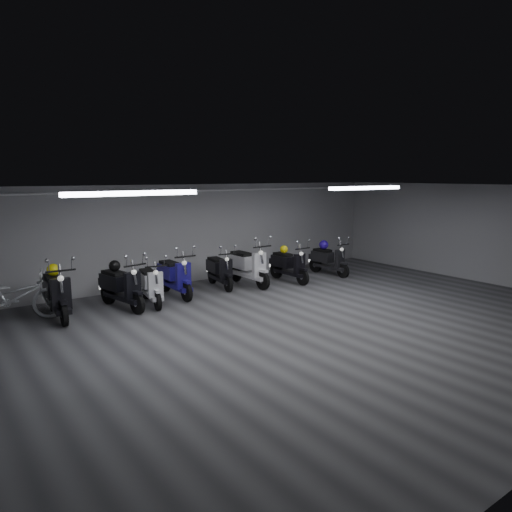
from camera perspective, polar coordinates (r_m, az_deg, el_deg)
floor at (r=9.67m, az=5.29°, el=-8.66°), size 14.00×10.00×0.01m
ceiling at (r=9.18m, az=5.57°, el=8.23°), size 14.00×10.00×0.01m
back_wall at (r=13.44m, az=-8.81°, el=2.63°), size 14.00×0.01×2.80m
right_wall at (r=14.87m, az=26.18°, el=2.42°), size 0.01×10.00×2.80m
fluor_strip_left at (r=8.46m, az=-14.74°, el=7.39°), size 2.40×0.18×0.08m
fluor_strip_right at (r=12.02m, az=13.23°, el=8.06°), size 2.40×0.18×0.08m
conduit at (r=13.27m, az=-8.78°, el=7.83°), size 13.60×0.05×0.05m
scooter_0 at (r=10.89m, az=-23.11°, el=-3.37°), size 0.75×1.96×1.43m
scooter_1 at (r=11.17m, az=-16.08°, el=-2.81°), size 0.98×1.93×1.37m
scooter_2 at (r=11.40m, az=-12.70°, el=-2.68°), size 0.83×1.77×1.27m
scooter_4 at (r=12.02m, az=-9.86°, el=-1.66°), size 0.63×1.86×1.38m
scooter_5 at (r=12.84m, az=-4.44°, el=-1.10°), size 0.81×1.76×1.26m
scooter_6 at (r=13.03m, az=-0.94°, el=-0.46°), size 0.70×1.97×1.46m
scooter_7 at (r=13.54m, az=4.07°, el=-0.45°), size 0.61×1.75×1.29m
scooter_9 at (r=14.60m, az=8.90°, el=0.12°), size 0.67×1.72×1.25m
bicycle at (r=11.07m, az=-27.38°, el=-3.87°), size 2.10×1.16×1.29m
helmet_0 at (r=11.09m, az=-23.45°, el=-1.55°), size 0.27×0.27×0.27m
helmet_1 at (r=14.71m, az=8.24°, el=1.36°), size 0.29×0.29×0.29m
helmet_2 at (r=11.33m, az=-16.84°, el=-1.15°), size 0.26×0.26×0.26m
helmet_3 at (r=13.68m, az=3.42°, el=0.81°), size 0.23×0.23×0.23m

